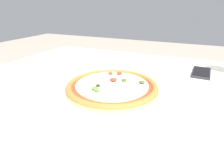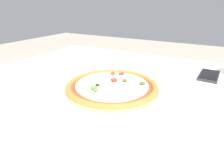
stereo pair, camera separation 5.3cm
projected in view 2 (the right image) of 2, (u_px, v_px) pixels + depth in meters
The scene contains 3 objects.
dining_table at pixel (156, 115), 0.64m from camera, with size 1.48×0.95×0.73m.
pizza_plate at pixel (112, 88), 0.61m from camera, with size 0.35×0.35×0.04m.
cell_phone at pixel (209, 75), 0.75m from camera, with size 0.08×0.15×0.01m.
Camera 2 is at (0.14, -0.55, 1.00)m, focal length 30.00 mm.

